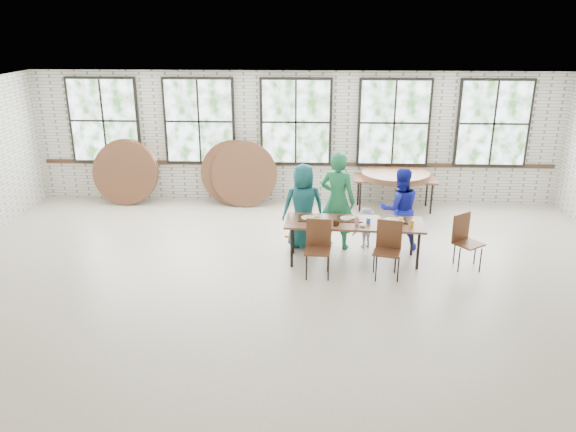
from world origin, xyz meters
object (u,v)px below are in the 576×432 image
Objects in this scene: chair_near_right at (388,244)px; storage_table at (395,180)px; dining_table at (354,225)px; chair_near_left at (318,243)px.

storage_table is at bearing 95.82° from chair_near_right.
dining_table is 0.77m from chair_near_right.
dining_table is 2.57× the size of chair_near_right.
storage_table is at bearing 72.59° from dining_table.
chair_near_right is at bearing -96.72° from storage_table.
chair_near_right reaches higher than storage_table.
dining_table is 2.57× the size of chair_near_left.
dining_table is at bearing 148.90° from chair_near_right.
chair_near_left is 1.00× the size of chair_near_right.
storage_table is (1.10, 2.91, -0.00)m from dining_table.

